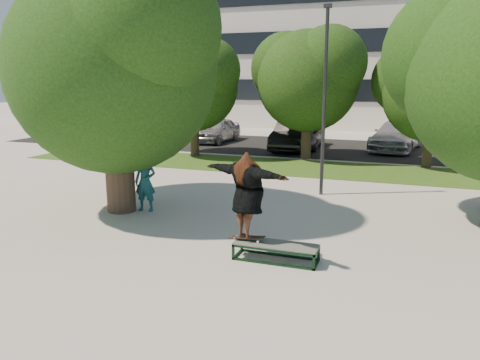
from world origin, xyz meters
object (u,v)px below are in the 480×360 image
at_px(car_silver_b, 397,136).
at_px(car_grey, 301,137).
at_px(bystander, 145,182).
at_px(car_silver_a, 217,130).
at_px(car_dark, 293,135).
at_px(tree_left, 113,57).
at_px(grind_box, 276,252).
at_px(lamppost, 324,100).

bearing_deg(car_silver_b, car_grey, -159.04).
height_order(bystander, car_silver_b, bystander).
height_order(car_silver_a, car_dark, car_dark).
height_order(car_dark, car_grey, car_dark).
xyz_separation_m(tree_left, car_grey, (2.29, 14.39, -3.78)).
height_order(tree_left, car_dark, tree_left).
height_order(bystander, car_grey, bystander).
distance_m(bystander, car_silver_a, 15.54).
bearing_deg(tree_left, car_dark, 81.57).
distance_m(grind_box, car_silver_a, 19.51).
distance_m(tree_left, lamppost, 6.70).
height_order(grind_box, car_grey, car_grey).
bearing_deg(car_silver_a, grind_box, -60.73).
xyz_separation_m(tree_left, lamppost, (5.29, 3.91, -1.27)).
distance_m(tree_left, car_grey, 15.05).
relative_size(bystander, car_dark, 0.36).
height_order(tree_left, bystander, tree_left).
bearing_deg(car_silver_b, tree_left, -105.90).
xyz_separation_m(bystander, car_silver_b, (6.60, 15.25, -0.09)).
relative_size(grind_box, car_dark, 0.37).
bearing_deg(car_dark, car_silver_b, 16.87).
relative_size(tree_left, bystander, 4.07).
bearing_deg(grind_box, car_dark, 102.17).
height_order(lamppost, bystander, lamppost).
xyz_separation_m(lamppost, car_dark, (-3.29, 9.64, -2.34)).
xyz_separation_m(lamppost, bystander, (-4.52, -3.75, -2.28)).
xyz_separation_m(car_silver_a, car_grey, (5.50, -0.79, -0.09)).
bearing_deg(car_silver_a, car_dark, -14.35).
distance_m(bystander, car_grey, 14.32).
xyz_separation_m(bystander, car_dark, (1.23, 13.39, -0.07)).
bearing_deg(bystander, car_grey, 76.90).
xyz_separation_m(tree_left, car_silver_b, (7.38, 15.41, -3.63)).
height_order(grind_box, car_dark, car_dark).
height_order(bystander, car_dark, bystander).
bearing_deg(car_grey, car_dark, -110.91).
distance_m(tree_left, car_silver_a, 15.95).
height_order(bystander, car_silver_a, bystander).
xyz_separation_m(grind_box, car_grey, (-3.13, 16.70, 0.46)).
bearing_deg(car_grey, tree_left, -101.25).
bearing_deg(grind_box, bystander, 152.06).
bearing_deg(tree_left, grind_box, -23.04).
relative_size(lamppost, car_grey, 1.31).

